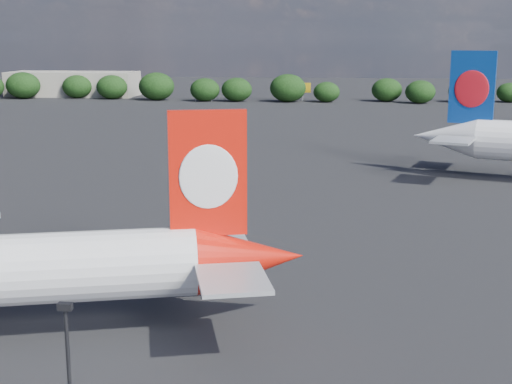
# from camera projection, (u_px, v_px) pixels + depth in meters

# --- Properties ---
(ground) EXTENTS (500.00, 500.00, 0.00)m
(ground) POSITION_uv_depth(u_px,v_px,m) (182.00, 173.00, 103.56)
(ground) COLOR black
(ground) RESTS_ON ground
(terminal_building) EXTENTS (42.00, 16.00, 8.00)m
(terminal_building) POSITION_uv_depth(u_px,v_px,m) (73.00, 84.00, 237.78)
(terminal_building) COLOR gray
(terminal_building) RESTS_ON ground
(highway_sign) EXTENTS (6.00, 0.30, 4.50)m
(highway_sign) POSITION_uv_depth(u_px,v_px,m) (204.00, 91.00, 217.45)
(highway_sign) COLOR #156C2D
(highway_sign) RESTS_ON ground
(billboard_yellow) EXTENTS (5.00, 0.30, 5.50)m
(billboard_yellow) POSITION_uv_depth(u_px,v_px,m) (303.00, 88.00, 219.95)
(billboard_yellow) COLOR gold
(billboard_yellow) RESTS_ON ground
(horizon_treeline) EXTENTS (205.39, 15.35, 9.05)m
(horizon_treeline) POSITION_uv_depth(u_px,v_px,m) (273.00, 89.00, 218.12)
(horizon_treeline) COLOR black
(horizon_treeline) RESTS_ON ground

